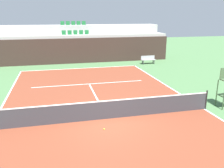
{
  "coord_description": "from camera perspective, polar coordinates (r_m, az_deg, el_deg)",
  "views": [
    {
      "loc": [
        -2.36,
        -10.77,
        5.01
      ],
      "look_at": [
        0.71,
        2.0,
        1.2
      ],
      "focal_mm": 38.57,
      "sensor_mm": 36.0,
      "label": 1
    }
  ],
  "objects": [
    {
      "name": "stands_tier_lower",
      "position": [
        27.13,
        -8.49,
        8.48
      ],
      "size": [
        20.17,
        2.4,
        2.91
      ],
      "primitive_type": "cube",
      "color": "#9E9E99",
      "rests_on": "ground_plane"
    },
    {
      "name": "seating_row_upper",
      "position": [
        29.4,
        -9.17,
        13.91
      ],
      "size": [
        2.93,
        0.44,
        0.44
      ],
      "color": "#1E6633",
      "rests_on": "stands_tier_upper"
    },
    {
      "name": "service_line_far",
      "position": [
        18.04,
        -5.46,
        0.02
      ],
      "size": [
        8.26,
        0.1,
        0.0
      ],
      "primitive_type": "cube",
      "color": "white",
      "rests_on": "court_surface"
    },
    {
      "name": "baseline_far",
      "position": [
        23.38,
        -7.42,
        3.71
      ],
      "size": [
        11.0,
        0.1,
        0.0
      ],
      "primitive_type": "cube",
      "color": "white",
      "rests_on": "court_surface"
    },
    {
      "name": "stands_tier_upper",
      "position": [
        29.45,
        -8.97,
        9.95
      ],
      "size": [
        20.17,
        2.4,
        3.82
      ],
      "primitive_type": "cube",
      "color": "#9E9E99",
      "rests_on": "ground_plane"
    },
    {
      "name": "seating_row_lower",
      "position": [
        27.06,
        -8.65,
        11.82
      ],
      "size": [
        2.93,
        0.44,
        0.44
      ],
      "color": "#1E6633",
      "rests_on": "stands_tier_lower"
    },
    {
      "name": "player_bench",
      "position": [
        25.57,
        8.55,
        5.87
      ],
      "size": [
        1.5,
        0.4,
        0.85
      ],
      "color": "#99999E",
      "rests_on": "ground_plane"
    },
    {
      "name": "court_surface",
      "position": [
        12.11,
        -1.05,
        -8.24
      ],
      "size": [
        11.0,
        24.0,
        0.01
      ],
      "primitive_type": "cube",
      "color": "brown",
      "rests_on": "ground_plane"
    },
    {
      "name": "centre_service_line",
      "position": [
        15.02,
        -3.7,
        -3.29
      ],
      "size": [
        0.1,
        6.4,
        0.0
      ],
      "primitive_type": "cube",
      "color": "white",
      "rests_on": "court_surface"
    },
    {
      "name": "back_wall",
      "position": [
        25.81,
        -8.2,
        7.78
      ],
      "size": [
        20.17,
        0.3,
        2.62
      ],
      "primitive_type": "cube",
      "color": "#33231E",
      "rests_on": "ground_plane"
    },
    {
      "name": "tennis_ball_0",
      "position": [
        11.02,
        -1.89,
        -10.63
      ],
      "size": [
        0.07,
        0.07,
        0.07
      ],
      "primitive_type": "sphere",
      "color": "#CCE033",
      "rests_on": "court_surface"
    },
    {
      "name": "ground_plane",
      "position": [
        12.11,
        -1.05,
        -8.26
      ],
      "size": [
        80.0,
        80.0,
        0.0
      ],
      "primitive_type": "plane",
      "color": "#477042"
    },
    {
      "name": "tennis_net",
      "position": [
        11.91,
        -1.06,
        -6.04
      ],
      "size": [
        11.08,
        0.08,
        1.07
      ],
      "color": "black",
      "rests_on": "court_surface"
    },
    {
      "name": "sideline_right",
      "position": [
        14.21,
        21.04,
        -5.55
      ],
      "size": [
        0.1,
        24.0,
        0.0
      ],
      "primitive_type": "cube",
      "color": "white",
      "rests_on": "court_surface"
    }
  ]
}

